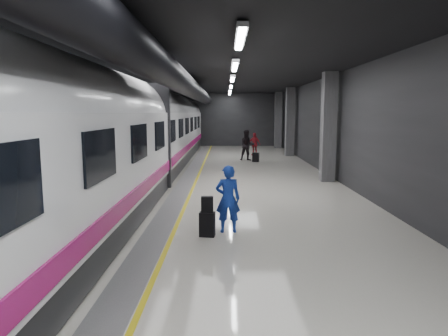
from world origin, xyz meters
TOP-DOWN VIEW (x-y plane):
  - ground at (0.00, 0.00)m, footprint 40.00×40.00m
  - platform_hall at (-0.29, 0.96)m, footprint 10.02×40.02m
  - train at (-3.25, -0.00)m, footprint 3.05×38.00m
  - traveler_main at (0.35, -5.27)m, footprint 0.62×0.44m
  - suitcase_main at (-0.13, -5.61)m, footprint 0.38×0.27m
  - shoulder_bag at (-0.13, -5.62)m, footprint 0.28×0.16m
  - traveler_far_a at (1.58, 9.24)m, footprint 0.97×0.80m
  - traveler_far_b at (2.23, 12.25)m, footprint 0.95×0.79m
  - suitcase_far at (2.06, 8.59)m, footprint 0.42×0.34m

SIDE VIEW (x-z plane):
  - ground at x=0.00m, z-range 0.00..0.00m
  - suitcase_far at x=2.06m, z-range 0.00..0.54m
  - suitcase_main at x=-0.13m, z-range 0.00..0.57m
  - shoulder_bag at x=-0.13m, z-range 0.57..0.95m
  - traveler_far_b at x=2.23m, z-range 0.00..1.52m
  - traveler_main at x=0.35m, z-range 0.00..1.62m
  - traveler_far_a at x=1.58m, z-range 0.00..1.84m
  - train at x=-3.25m, z-range 0.04..4.09m
  - platform_hall at x=-0.29m, z-range 1.28..5.79m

